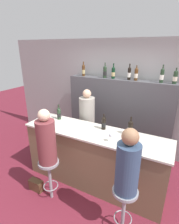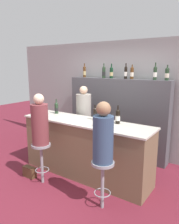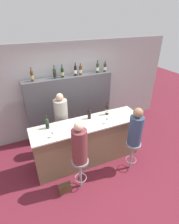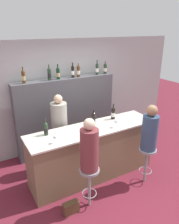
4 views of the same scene
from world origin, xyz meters
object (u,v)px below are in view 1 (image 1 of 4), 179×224
wine_bottle_counter_1 (104,123)px  wine_glass_1 (111,136)px  wine_bottle_counter_2 (130,128)px  wine_bottle_backbar_4 (136,74)px  wine_bottle_counter_0 (59,113)px  wine_bottle_backbar_5 (162,75)px  guest_seated_left (46,140)px  bar_stool_left (49,170)px  bartender (87,129)px  wine_bottle_backbar_2 (113,73)px  handbag (36,185)px  wine_bottle_backbar_0 (83,70)px  wine_bottle_backbar_1 (105,72)px  guest_seated_right (128,165)px  wine_bottle_backbar_3 (129,73)px  wine_bottle_backbar_6 (175,77)px  wine_glass_0 (48,121)px  bar_stool_right (124,201)px

wine_bottle_counter_1 → wine_glass_1: (0.27, -0.35, -0.01)m
wine_bottle_counter_2 → wine_glass_1: bearing=-119.0°
wine_bottle_backbar_4 → wine_bottle_counter_1: bearing=-102.2°
wine_bottle_counter_0 → wine_bottle_backbar_5: wine_bottle_backbar_5 is taller
wine_bottle_counter_2 → guest_seated_left: 1.33m
wine_bottle_counter_2 → wine_bottle_backbar_4: (-0.24, 1.07, 0.70)m
bar_stool_left → bartender: size_ratio=0.44×
wine_bottle_backbar_2 → bar_stool_left: wine_bottle_backbar_2 is taller
handbag → wine_bottle_counter_0: bearing=93.5°
guest_seated_left → handbag: bearing=180.0°
wine_bottle_backbar_0 → wine_glass_1: bearing=-47.9°
wine_bottle_backbar_1 → bartender: size_ratio=0.20×
wine_bottle_backbar_5 → bar_stool_left: size_ratio=0.47×
wine_bottle_backbar_0 → guest_seated_left: size_ratio=0.38×
guest_seated_right → wine_bottle_backbar_3: bearing=107.3°
wine_bottle_backbar_6 → bar_stool_left: wine_bottle_backbar_6 is taller
bar_stool_left → guest_seated_right: 1.37m
wine_bottle_backbar_6 → guest_seated_left: size_ratio=0.34×
wine_glass_0 → handbag: (0.02, -0.48, -1.06)m
handbag → wine_bottle_counter_2: bearing=31.1°
wine_bottle_backbar_4 → wine_bottle_backbar_0: bearing=-180.0°
wine_bottle_backbar_2 → guest_seated_right: size_ratio=0.38×
wine_bottle_counter_0 → bartender: bearing=44.3°
wine_bottle_backbar_0 → handbag: 2.62m
wine_bottle_backbar_5 → wine_glass_0: wine_bottle_backbar_5 is taller
wine_bottle_backbar_4 → guest_seated_left: wine_bottle_backbar_4 is taller
wine_bottle_backbar_4 → guest_seated_right: 2.10m
bar_stool_left → handbag: bearing=180.0°
wine_bottle_counter_1 → bartender: (-0.55, 0.40, -0.42)m
wine_bottle_counter_0 → wine_glass_1: 1.29m
bar_stool_right → guest_seated_right: guest_seated_right is taller
wine_bottle_backbar_6 → guest_seated_right: 2.07m
bartender → handbag: (-0.36, -1.24, -0.65)m
wine_bottle_backbar_1 → bar_stool_right: wine_bottle_backbar_1 is taller
wine_bottle_backbar_6 → bartender: wine_bottle_backbar_6 is taller
wine_bottle_backbar_2 → wine_glass_0: bearing=-115.4°
wine_glass_1 → handbag: size_ratio=0.57×
wine_bottle_counter_2 → wine_glass_1: 0.40m
wine_bottle_counter_0 → guest_seated_left: size_ratio=0.35×
wine_bottle_counter_1 → bartender: bearing=144.0°
wine_bottle_counter_2 → guest_seated_right: 0.86m
guest_seated_left → bar_stool_right: 1.37m
wine_bottle_backbar_0 → wine_bottle_backbar_4: wine_bottle_backbar_0 is taller
wine_bottle_backbar_4 → wine_glass_0: (-1.17, -1.42, -0.73)m
guest_seated_right → wine_bottle_backbar_1: bearing=121.0°
wine_bottle_backbar_0 → bar_stool_left: size_ratio=0.46×
bar_stool_left → guest_seated_right: (1.25, 0.00, 0.56)m
wine_glass_0 → bar_stool_right: bearing=-16.6°
wine_bottle_backbar_6 → handbag: size_ratio=1.13×
wine_bottle_counter_2 → wine_bottle_counter_1: bearing=180.0°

